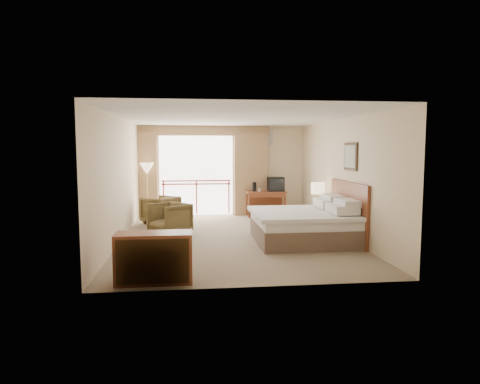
{
  "coord_description": "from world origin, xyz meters",
  "views": [
    {
      "loc": [
        -0.97,
        -9.52,
        2.02
      ],
      "look_at": [
        0.18,
        0.4,
        1.0
      ],
      "focal_mm": 32.0,
      "sensor_mm": 36.0,
      "label": 1
    }
  ],
  "objects": [
    {
      "name": "hvac_vent",
      "position": [
        1.3,
        3.47,
        2.35
      ],
      "size": [
        0.5,
        0.04,
        0.5
      ],
      "primitive_type": "cube",
      "color": "silver",
      "rests_on": "wall_back"
    },
    {
      "name": "dresser",
      "position": [
        -1.53,
        -3.11,
        0.38
      ],
      "size": [
        1.14,
        0.49,
        0.76
      ],
      "rotation": [
        0.0,
        0.0,
        -0.09
      ],
      "color": "maroon",
      "rests_on": "floor"
    },
    {
      "name": "armchair_near",
      "position": [
        -1.48,
        0.62,
        0.0
      ],
      "size": [
        1.13,
        1.12,
        0.74
      ],
      "primitive_type": "imported",
      "rotation": [
        0.0,
        0.0,
        -0.9
      ],
      "color": "#4C3C20",
      "rests_on": "floor"
    },
    {
      "name": "balcony_railing",
      "position": [
        -0.8,
        3.46,
        0.81
      ],
      "size": [
        2.09,
        0.03,
        1.02
      ],
      "color": "#A61E0E",
      "rests_on": "wall_back"
    },
    {
      "name": "bed",
      "position": [
        1.5,
        -0.6,
        0.38
      ],
      "size": [
        2.13,
        2.06,
        0.97
      ],
      "color": "brown",
      "rests_on": "floor"
    },
    {
      "name": "armchair_far",
      "position": [
        -1.79,
        2.08,
        0.0
      ],
      "size": [
        1.14,
        1.14,
        0.75
      ],
      "primitive_type": "imported",
      "rotation": [
        0.0,
        0.0,
        -2.26
      ],
      "color": "#4C3C20",
      "rests_on": "floor"
    },
    {
      "name": "valance",
      "position": [
        -0.8,
        3.38,
        2.55
      ],
      "size": [
        4.4,
        0.22,
        0.28
      ],
      "primitive_type": "cube",
      "color": "#8E6A47",
      "rests_on": "wall_back"
    },
    {
      "name": "floor",
      "position": [
        0.0,
        0.0,
        0.0
      ],
      "size": [
        7.0,
        7.0,
        0.0
      ],
      "primitive_type": "plane",
      "color": "#837258",
      "rests_on": "ground"
    },
    {
      "name": "headboard",
      "position": [
        2.46,
        -0.6,
        0.65
      ],
      "size": [
        0.06,
        2.1,
        1.3
      ],
      "primitive_type": "cube",
      "color": "maroon",
      "rests_on": "wall_right"
    },
    {
      "name": "ceiling",
      "position": [
        0.0,
        0.0,
        2.7
      ],
      "size": [
        7.0,
        7.0,
        0.0
      ],
      "primitive_type": "plane",
      "rotation": [
        3.14,
        0.0,
        0.0
      ],
      "color": "white",
      "rests_on": "wall_back"
    },
    {
      "name": "nightstand",
      "position": [
        2.22,
        0.85,
        0.27
      ],
      "size": [
        0.4,
        0.47,
        0.54
      ],
      "primitive_type": "cube",
      "rotation": [
        0.0,
        0.0,
        -0.05
      ],
      "color": "maroon",
      "rests_on": "floor"
    },
    {
      "name": "curtain_left",
      "position": [
        -2.45,
        3.35,
        1.25
      ],
      "size": [
        1.0,
        0.26,
        2.5
      ],
      "primitive_type": "cube",
      "color": "#8E6A47",
      "rests_on": "wall_back"
    },
    {
      "name": "framed_art",
      "position": [
        2.47,
        -0.6,
        1.85
      ],
      "size": [
        0.04,
        0.72,
        0.6
      ],
      "color": "black",
      "rests_on": "wall_right"
    },
    {
      "name": "tv",
      "position": [
        1.55,
        2.96,
        0.96
      ],
      "size": [
        0.47,
        0.37,
        0.43
      ],
      "rotation": [
        0.0,
        0.0,
        0.17
      ],
      "color": "black",
      "rests_on": "desk"
    },
    {
      "name": "floor_lamp",
      "position": [
        -2.22,
        2.94,
        1.39
      ],
      "size": [
        0.41,
        0.41,
        1.61
      ],
      "rotation": [
        0.0,
        0.0,
        0.08
      ],
      "color": "tan",
      "rests_on": "floor"
    },
    {
      "name": "cup",
      "position": [
        1.05,
        2.92,
        0.8
      ],
      "size": [
        0.08,
        0.08,
        0.1
      ],
      "primitive_type": "cylinder",
      "rotation": [
        0.0,
        0.0,
        0.18
      ],
      "color": "white",
      "rests_on": "desk"
    },
    {
      "name": "balcony_door",
      "position": [
        -0.8,
        3.48,
        1.2
      ],
      "size": [
        2.4,
        0.0,
        2.4
      ],
      "primitive_type": "plane",
      "rotation": [
        1.57,
        0.0,
        0.0
      ],
      "color": "white",
      "rests_on": "wall_back"
    },
    {
      "name": "wall_front",
      "position": [
        0.0,
        -3.5,
        1.35
      ],
      "size": [
        5.0,
        0.0,
        5.0
      ],
      "primitive_type": "plane",
      "rotation": [
        -1.57,
        0.0,
        0.0
      ],
      "color": "beige",
      "rests_on": "ground"
    },
    {
      "name": "book",
      "position": [
        -1.76,
        1.24,
        0.5
      ],
      "size": [
        0.22,
        0.26,
        0.02
      ],
      "primitive_type": "imported",
      "rotation": [
        0.0,
        0.0,
        0.23
      ],
      "color": "white",
      "rests_on": "side_table"
    },
    {
      "name": "table_lamp",
      "position": [
        2.22,
        0.9,
        1.01
      ],
      "size": [
        0.34,
        0.34,
        0.61
      ],
      "rotation": [
        0.0,
        0.0,
        0.21
      ],
      "color": "tan",
      "rests_on": "nightstand"
    },
    {
      "name": "side_table",
      "position": [
        -1.76,
        1.24,
        0.34
      ],
      "size": [
        0.45,
        0.45,
        0.49
      ],
      "rotation": [
        0.0,
        0.0,
        0.09
      ],
      "color": "black",
      "rests_on": "floor"
    },
    {
      "name": "desk",
      "position": [
        1.25,
        3.02,
        0.59
      ],
      "size": [
        1.15,
        0.56,
        0.76
      ],
      "rotation": [
        0.0,
        0.0,
        0.03
      ],
      "color": "maroon",
      "rests_on": "floor"
    },
    {
      "name": "phone",
      "position": [
        2.17,
        0.7,
        0.58
      ],
      "size": [
        0.2,
        0.16,
        0.09
      ],
      "primitive_type": "cube",
      "rotation": [
        0.0,
        0.0,
        0.02
      ],
      "color": "black",
      "rests_on": "nightstand"
    },
    {
      "name": "curtain_right",
      "position": [
        0.85,
        3.35,
        1.25
      ],
      "size": [
        1.0,
        0.26,
        2.5
      ],
      "primitive_type": "cube",
      "color": "#8E6A47",
      "rests_on": "wall_back"
    },
    {
      "name": "wall_left",
      "position": [
        -2.5,
        0.0,
        1.35
      ],
      "size": [
        0.0,
        7.0,
        7.0
      ],
      "primitive_type": "plane",
      "rotation": [
        1.57,
        0.0,
        1.57
      ],
      "color": "beige",
      "rests_on": "ground"
    },
    {
      "name": "wall_right",
      "position": [
        2.5,
        0.0,
        1.35
      ],
      "size": [
        0.0,
        7.0,
        7.0
      ],
      "primitive_type": "plane",
      "rotation": [
        1.57,
        0.0,
        -1.57
      ],
      "color": "beige",
      "rests_on": "ground"
    },
    {
      "name": "wall_back",
      "position": [
        0.0,
        3.5,
        1.35
      ],
      "size": [
        5.0,
        0.0,
        5.0
      ],
      "primitive_type": "plane",
      "rotation": [
        1.57,
        0.0,
        0.0
      ],
      "color": "beige",
      "rests_on": "ground"
    },
    {
      "name": "coffee_maker",
      "position": [
        0.9,
        2.97,
        0.89
      ],
      "size": [
        0.14,
        0.14,
        0.28
      ],
      "primitive_type": "cylinder",
      "rotation": [
        0.0,
        0.0,
        0.09
      ],
      "color": "black",
      "rests_on": "desk"
    },
    {
      "name": "wastebasket",
      "position": [
        0.86,
        2.5,
        0.15
      ],
      "size": [
        0.25,
        0.25,
        0.31
      ],
      "primitive_type": "cylinder",
      "rotation": [
        0.0,
        0.0,
        0.04
      ],
      "color": "black",
      "rests_on": "floor"
    }
  ]
}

